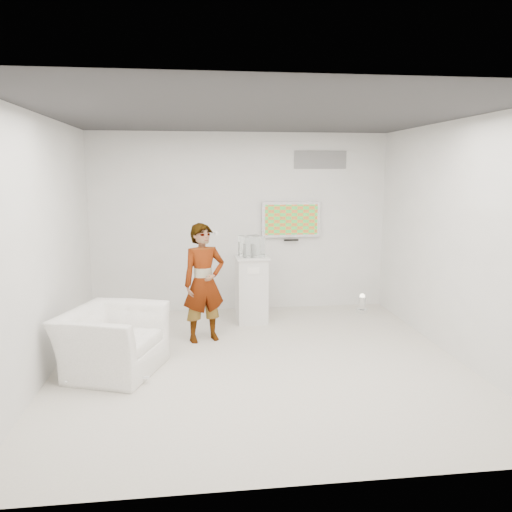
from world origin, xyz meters
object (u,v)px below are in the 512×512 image
floor_uplight (362,304)px  pedestal (252,289)px  tv (291,219)px  armchair (112,341)px  person (204,283)px

floor_uplight → pedestal: bearing=-171.8°
tv → pedestal: 1.47m
floor_uplight → armchair: bearing=-151.4°
pedestal → floor_uplight: pedestal is taller
pedestal → person: bearing=-133.5°
person → floor_uplight: bearing=3.1°
pedestal → tv: bearing=43.6°
armchair → pedestal: pedestal is taller
person → armchair: (-1.11, -0.98, -0.45)m
armchair → floor_uplight: armchair is taller
armchair → floor_uplight: size_ratio=3.77×
pedestal → floor_uplight: 1.97m
person → pedestal: size_ratio=1.58×
person → floor_uplight: person is taller
tv → floor_uplight: (1.15, -0.45, -1.40)m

